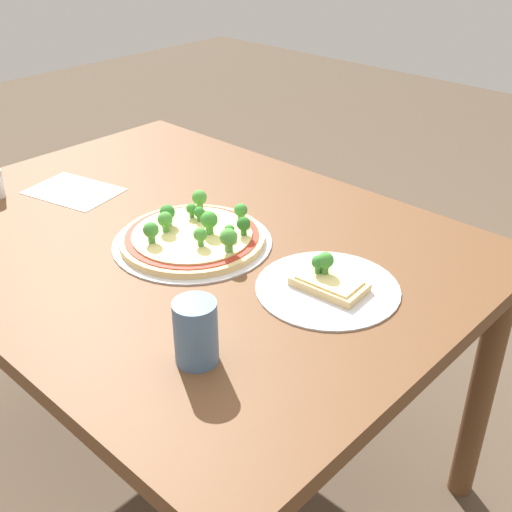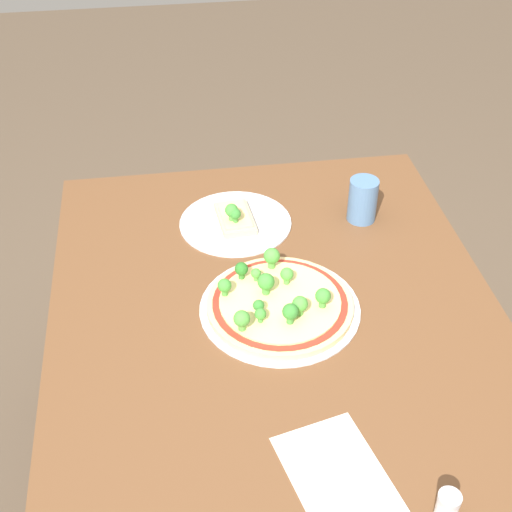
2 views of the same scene
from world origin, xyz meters
The scene contains 6 objects.
ground_plane centered at (0.00, 0.00, 0.00)m, with size 8.00×8.00×0.00m, color brown.
dining_table centered at (0.00, 0.00, 0.62)m, with size 1.26×0.94×0.70m.
pizza_tray_whole centered at (-0.06, 0.01, 0.72)m, with size 0.34×0.34×0.07m.
pizza_tray_slice centered at (-0.37, -0.05, 0.71)m, with size 0.27×0.27×0.07m.
drinking_cup centered at (-0.35, 0.26, 0.75)m, with size 0.07×0.07×0.11m, color #4C7099.
paper_menu centered at (0.35, 0.03, 0.70)m, with size 0.22×0.15×0.00m, color silver.
Camera 1 is at (-0.96, 0.78, 1.35)m, focal length 45.00 mm.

